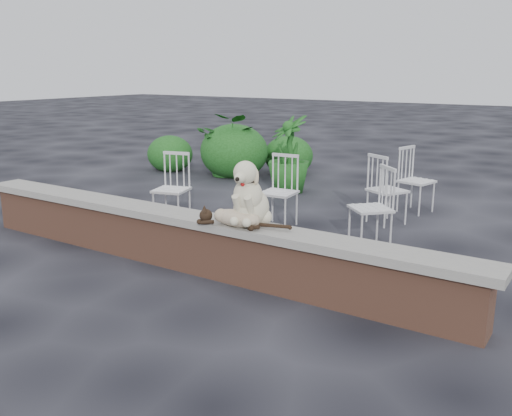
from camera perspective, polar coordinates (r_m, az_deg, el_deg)
The scene contains 13 objects.
ground at distance 5.97m, azimuth -7.03°, elevation -5.99°, with size 60.00×60.00×0.00m, color black.
brick_wall at distance 5.89m, azimuth -7.10°, elevation -3.70°, with size 6.00×0.30×0.50m, color brown.
capstone at distance 5.80m, azimuth -7.19°, elevation -0.97°, with size 6.20×0.40×0.08m, color slate.
dog at distance 5.29m, azimuth -0.48°, elevation 1.71°, with size 0.42×0.55×0.64m, color beige, non-canonical shape.
cat at distance 5.27m, azimuth -2.11°, elevation -0.93°, with size 1.08×0.26×0.18m, color tan, non-canonical shape.
chair_b at distance 7.32m, azimuth 2.33°, elevation 1.69°, with size 0.56×0.56×0.94m, color silver, non-canonical shape.
chair_c at distance 7.66m, azimuth 13.22°, elevation 1.88°, with size 0.56×0.56×0.94m, color silver, non-canonical shape.
chair_e at distance 8.39m, azimuth 16.02°, elevation 2.75°, with size 0.56×0.56×0.94m, color silver, non-canonical shape.
chair_d at distance 6.62m, azimuth 11.59°, elevation 0.10°, with size 0.56×0.56×0.94m, color silver, non-canonical shape.
chair_a at distance 7.57m, azimuth -8.61°, elevation 1.96°, with size 0.56×0.56×0.94m, color silver, non-canonical shape.
potted_plant_a at distance 10.82m, azimuth -2.83°, elevation 6.47°, with size 1.11×0.96×1.23m, color #154213.
potted_plant_b at distance 9.40m, azimuth 3.36°, elevation 5.50°, with size 0.72×0.72×1.29m, color #154213.
shrubbery at distance 11.04m, azimuth -2.35°, elevation 5.60°, with size 3.14×1.95×1.06m.
Camera 1 is at (3.66, -4.26, 2.03)m, focal length 39.34 mm.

